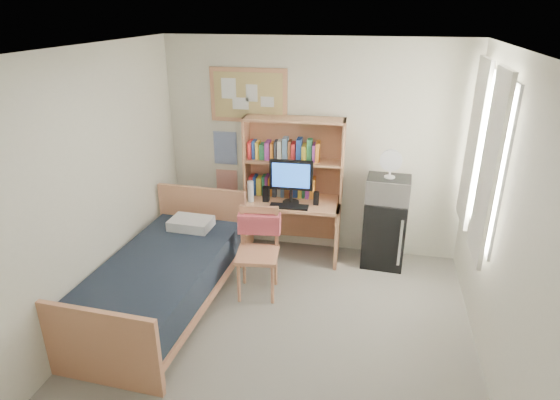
% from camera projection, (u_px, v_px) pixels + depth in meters
% --- Properties ---
extents(floor, '(3.60, 4.20, 0.02)m').
position_uv_depth(floor, '(275.00, 352.00, 4.26)').
color(floor, gray).
rests_on(floor, ground).
extents(ceiling, '(3.60, 4.20, 0.02)m').
position_uv_depth(ceiling, '(274.00, 53.00, 3.25)').
color(ceiling, white).
rests_on(ceiling, wall_back).
extents(wall_back, '(3.60, 0.04, 2.60)m').
position_uv_depth(wall_back, '(312.00, 149.00, 5.65)').
color(wall_back, white).
rests_on(wall_back, floor).
extents(wall_left, '(0.04, 4.20, 2.60)m').
position_uv_depth(wall_left, '(74.00, 204.00, 4.10)').
color(wall_left, white).
rests_on(wall_left, floor).
extents(wall_right, '(0.04, 4.20, 2.60)m').
position_uv_depth(wall_right, '(515.00, 244.00, 3.41)').
color(wall_right, white).
rests_on(wall_right, floor).
extents(window_unit, '(0.10, 1.40, 1.70)m').
position_uv_depth(window_unit, '(484.00, 156.00, 4.39)').
color(window_unit, white).
rests_on(window_unit, wall_right).
extents(curtain_left, '(0.04, 0.55, 1.70)m').
position_uv_depth(curtain_left, '(489.00, 169.00, 4.03)').
color(curtain_left, white).
rests_on(curtain_left, wall_right).
extents(curtain_right, '(0.04, 0.55, 1.70)m').
position_uv_depth(curtain_right, '(474.00, 144.00, 4.75)').
color(curtain_right, white).
rests_on(curtain_right, wall_right).
extents(bulletin_board, '(0.94, 0.03, 0.64)m').
position_uv_depth(bulletin_board, '(248.00, 95.00, 5.54)').
color(bulletin_board, tan).
rests_on(bulletin_board, wall_back).
extents(poster_wave, '(0.30, 0.01, 0.42)m').
position_uv_depth(poster_wave, '(225.00, 148.00, 5.87)').
color(poster_wave, '#254494').
rests_on(poster_wave, wall_back).
extents(poster_japan, '(0.28, 0.01, 0.36)m').
position_uv_depth(poster_japan, '(227.00, 183.00, 6.05)').
color(poster_japan, '#C23B22').
rests_on(poster_japan, wall_back).
extents(desk, '(1.19, 0.63, 0.73)m').
position_uv_depth(desk, '(291.00, 228.00, 5.76)').
color(desk, tan).
rests_on(desk, floor).
extents(desk_chair, '(0.53, 0.53, 0.96)m').
position_uv_depth(desk_chair, '(257.00, 254.00, 4.93)').
color(desk_chair, tan).
rests_on(desk_chair, floor).
extents(mini_fridge, '(0.51, 0.51, 0.82)m').
position_uv_depth(mini_fridge, '(384.00, 232.00, 5.58)').
color(mini_fridge, black).
rests_on(mini_fridge, floor).
extents(bed, '(1.14, 2.14, 0.58)m').
position_uv_depth(bed, '(163.00, 285.00, 4.73)').
color(bed, black).
rests_on(bed, floor).
extents(hutch, '(1.20, 0.35, 0.97)m').
position_uv_depth(hutch, '(294.00, 158.00, 5.57)').
color(hutch, tan).
rests_on(hutch, desk).
extents(monitor, '(0.51, 0.06, 0.54)m').
position_uv_depth(monitor, '(291.00, 182.00, 5.46)').
color(monitor, black).
rests_on(monitor, desk).
extents(keyboard, '(0.46, 0.16, 0.02)m').
position_uv_depth(keyboard, '(289.00, 207.00, 5.43)').
color(keyboard, black).
rests_on(keyboard, desk).
extents(speaker_left, '(0.08, 0.08, 0.18)m').
position_uv_depth(speaker_left, '(266.00, 194.00, 5.58)').
color(speaker_left, black).
rests_on(speaker_left, desk).
extents(speaker_right, '(0.07, 0.07, 0.16)m').
position_uv_depth(speaker_right, '(316.00, 198.00, 5.49)').
color(speaker_right, black).
rests_on(speaker_right, desk).
extents(water_bottle, '(0.08, 0.08, 0.26)m').
position_uv_depth(water_bottle, '(251.00, 191.00, 5.56)').
color(water_bottle, silver).
rests_on(water_bottle, desk).
extents(hoodie, '(0.47, 0.19, 0.22)m').
position_uv_depth(hoodie, '(259.00, 223.00, 5.02)').
color(hoodie, '#D14F5A').
rests_on(hoodie, desk_chair).
extents(microwave, '(0.51, 0.40, 0.28)m').
position_uv_depth(microwave, '(388.00, 189.00, 5.35)').
color(microwave, '#B5B5BA').
rests_on(microwave, mini_fridge).
extents(desk_fan, '(0.26, 0.26, 0.31)m').
position_uv_depth(desk_fan, '(391.00, 165.00, 5.23)').
color(desk_fan, silver).
rests_on(desk_fan, microwave).
extents(pillow, '(0.47, 0.34, 0.11)m').
position_uv_depth(pillow, '(191.00, 223.00, 5.27)').
color(pillow, silver).
rests_on(pillow, bed).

